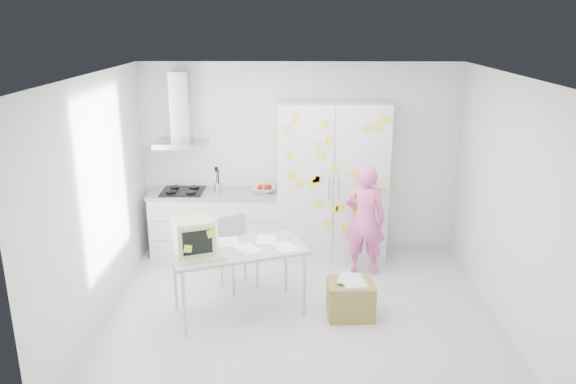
{
  "coord_description": "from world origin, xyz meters",
  "views": [
    {
      "loc": [
        -0.04,
        -5.84,
        3.25
      ],
      "look_at": [
        -0.15,
        0.65,
        1.25
      ],
      "focal_mm": 35.0,
      "sensor_mm": 36.0,
      "label": 1
    }
  ],
  "objects_px": {
    "desk": "(210,242)",
    "cardboard_box": "(351,299)",
    "chair": "(236,248)",
    "person": "(365,220)"
  },
  "relations": [
    {
      "from": "chair",
      "to": "cardboard_box",
      "type": "height_order",
      "value": "chair"
    },
    {
      "from": "chair",
      "to": "cardboard_box",
      "type": "xyz_separation_m",
      "value": [
        1.38,
        -0.75,
        -0.3
      ]
    },
    {
      "from": "person",
      "to": "chair",
      "type": "distance_m",
      "value": 1.72
    },
    {
      "from": "desk",
      "to": "chair",
      "type": "bearing_deg",
      "value": 54.85
    },
    {
      "from": "desk",
      "to": "chair",
      "type": "distance_m",
      "value": 0.87
    },
    {
      "from": "desk",
      "to": "cardboard_box",
      "type": "distance_m",
      "value": 1.71
    },
    {
      "from": "desk",
      "to": "cardboard_box",
      "type": "height_order",
      "value": "desk"
    },
    {
      "from": "person",
      "to": "desk",
      "type": "xyz_separation_m",
      "value": [
        -1.85,
        -1.19,
        0.15
      ]
    },
    {
      "from": "person",
      "to": "cardboard_box",
      "type": "height_order",
      "value": "person"
    },
    {
      "from": "chair",
      "to": "cardboard_box",
      "type": "relative_size",
      "value": 1.71
    }
  ]
}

